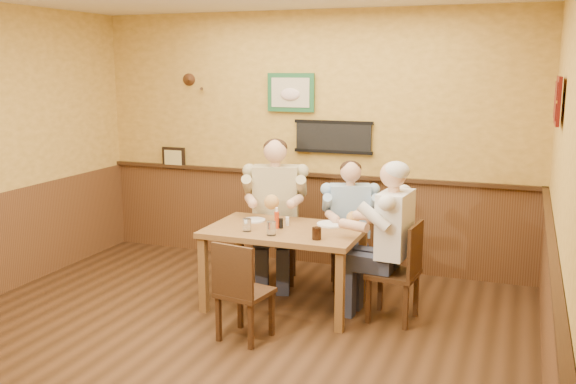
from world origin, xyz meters
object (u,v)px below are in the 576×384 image
chair_near_side (245,290)px  diner_white_elder (394,250)px  chair_back_left (276,237)px  diner_tan_shirt (276,218)px  chair_right_end (393,271)px  water_glass_mid (271,228)px  pepper_shaker (281,223)px  water_glass_left (247,225)px  salt_shaker (287,221)px  cola_tumbler (317,233)px  dining_table (285,238)px  diner_blue_polo (349,231)px  chair_back_right (349,248)px  hot_sauce_bottle (277,219)px

chair_near_side → diner_white_elder: diner_white_elder is taller
chair_back_left → chair_near_side: (0.30, -1.43, -0.05)m
diner_tan_shirt → diner_white_elder: size_ratio=1.05×
chair_right_end → chair_near_side: (-1.05, -0.82, -0.03)m
water_glass_mid → pepper_shaker: (-0.01, 0.25, -0.01)m
water_glass_left → salt_shaker: (0.27, 0.32, -0.02)m
chair_back_left → water_glass_mid: chair_back_left is taller
water_glass_mid → cola_tumbler: 0.41m
dining_table → diner_white_elder: (1.00, 0.03, -0.02)m
water_glass_left → diner_blue_polo: bearing=53.5°
chair_back_right → chair_right_end: chair_right_end is taller
chair_near_side → chair_back_right: bearing=-97.6°
water_glass_left → salt_shaker: size_ratio=1.41×
dining_table → chair_back_right: (0.42, 0.72, -0.25)m
chair_right_end → cola_tumbler: 0.77m
diner_blue_polo → diner_white_elder: diner_white_elder is taller
water_glass_mid → dining_table: bearing=85.1°
water_glass_left → hot_sauce_bottle: size_ratio=0.66×
water_glass_mid → salt_shaker: bearing=88.2°
salt_shaker → diner_tan_shirt: bearing=121.3°
diner_tan_shirt → pepper_shaker: size_ratio=14.28×
chair_back_left → salt_shaker: chair_back_left is taller
diner_tan_shirt → diner_blue_polo: diner_tan_shirt is taller
water_glass_left → water_glass_mid: bearing=-11.3°
chair_back_left → diner_tan_shirt: diner_tan_shirt is taller
chair_back_right → salt_shaker: (-0.43, -0.62, 0.38)m
dining_table → chair_back_left: size_ratio=1.50×
cola_tumbler → salt_shaker: cola_tumbler is taller
dining_table → salt_shaker: 0.17m
dining_table → diner_tan_shirt: size_ratio=1.05×
chair_back_right → chair_near_side: 1.58m
chair_back_right → cola_tumbler: cola_tumbler is taller
pepper_shaker → diner_blue_polo: bearing=58.7°
hot_sauce_bottle → chair_back_right: bearing=57.1°
diner_tan_shirt → cola_tumbler: diner_tan_shirt is taller
diner_white_elder → water_glass_mid: 1.09m
diner_tan_shirt → chair_back_left: bearing=0.0°
chair_back_left → diner_white_elder: (1.35, -0.62, 0.17)m
diner_white_elder → water_glass_left: 1.32m
diner_tan_shirt → water_glass_mid: 0.98m
chair_back_right → diner_white_elder: bearing=-69.1°
chair_right_end → cola_tumbler: (-0.61, -0.29, 0.36)m
salt_shaker → water_glass_left: bearing=-129.8°
diner_blue_polo → hot_sauce_bottle: size_ratio=6.63×
diner_blue_polo → pepper_shaker: bearing=-140.5°
dining_table → cola_tumbler: 0.49m
chair_back_left → chair_back_right: (0.76, 0.08, -0.06)m
chair_right_end → salt_shaker: chair_right_end is taller
chair_near_side → water_glass_left: water_glass_left is taller
pepper_shaker → hot_sauce_bottle: bearing=-161.2°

